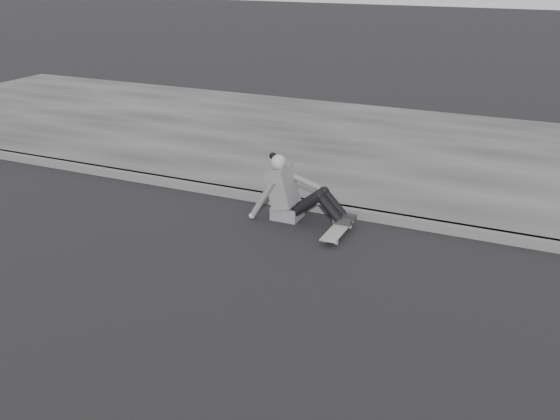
{
  "coord_description": "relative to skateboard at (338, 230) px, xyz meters",
  "views": [
    {
      "loc": [
        1.52,
        -4.83,
        3.25
      ],
      "look_at": [
        -1.25,
        1.28,
        0.5
      ],
      "focal_mm": 40.0,
      "sensor_mm": 36.0,
      "label": 1
    }
  ],
  "objects": [
    {
      "name": "curb",
      "position": [
        0.75,
        0.65,
        -0.01
      ],
      "size": [
        24.0,
        0.16,
        0.12
      ],
      "primitive_type": "cube",
      "color": "#4E4E4E",
      "rests_on": "ground"
    },
    {
      "name": "ground",
      "position": [
        0.75,
        -1.93,
        -0.07
      ],
      "size": [
        80.0,
        80.0,
        0.0
      ],
      "primitive_type": "plane",
      "color": "black",
      "rests_on": "ground"
    },
    {
      "name": "seated_woman",
      "position": [
        -0.73,
        0.25,
        0.29
      ],
      "size": [
        1.38,
        0.46,
        0.88
      ],
      "color": "#57575A",
      "rests_on": "ground"
    },
    {
      "name": "sidewalk",
      "position": [
        0.75,
        3.67,
        -0.01
      ],
      "size": [
        24.0,
        6.0,
        0.12
      ],
      "primitive_type": "cube",
      "color": "#3C3C3C",
      "rests_on": "ground"
    },
    {
      "name": "skateboard",
      "position": [
        0.0,
        0.0,
        0.0
      ],
      "size": [
        0.2,
        0.78,
        0.09
      ],
      "color": "#969792",
      "rests_on": "ground"
    }
  ]
}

